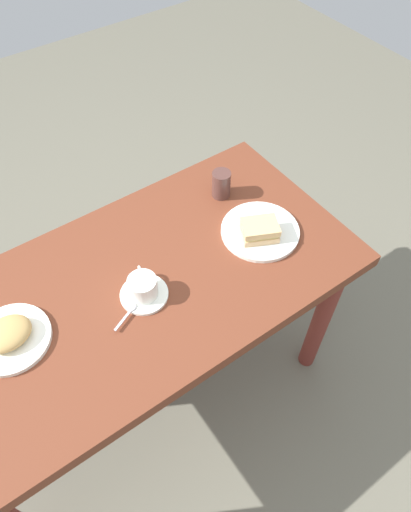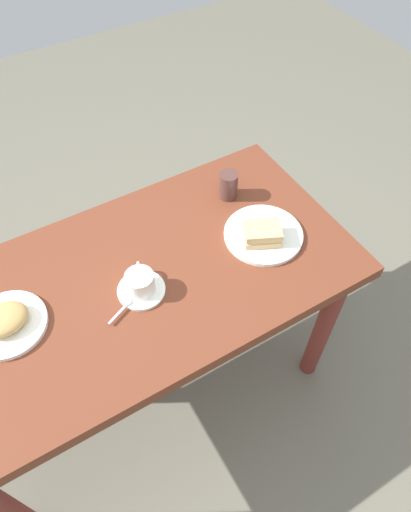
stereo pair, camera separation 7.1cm
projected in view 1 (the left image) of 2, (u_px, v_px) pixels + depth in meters
ground_plane at (157, 386)px, 1.97m from camera, size 6.00×6.00×0.00m
dining_table at (141, 304)px, 1.46m from camera, size 1.35×0.69×0.76m
sandwich_plate at (260, 231)px, 1.49m from camera, size 0.25×0.25×0.01m
sandwich_front at (260, 230)px, 1.45m from camera, size 0.14×0.12×0.05m
coffee_saucer at (145, 294)px, 1.34m from camera, size 0.14×0.14×0.01m
coffee_cup at (143, 286)px, 1.31m from camera, size 0.08×0.11×0.07m
spoon at (129, 312)px, 1.30m from camera, size 0.09×0.05×0.01m
side_plate at (11, 339)px, 1.25m from camera, size 0.22×0.22×0.01m
side_food_pile at (7, 334)px, 1.23m from camera, size 0.13×0.11×0.04m
drinking_glass at (221, 184)px, 1.57m from camera, size 0.06×0.06×0.10m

